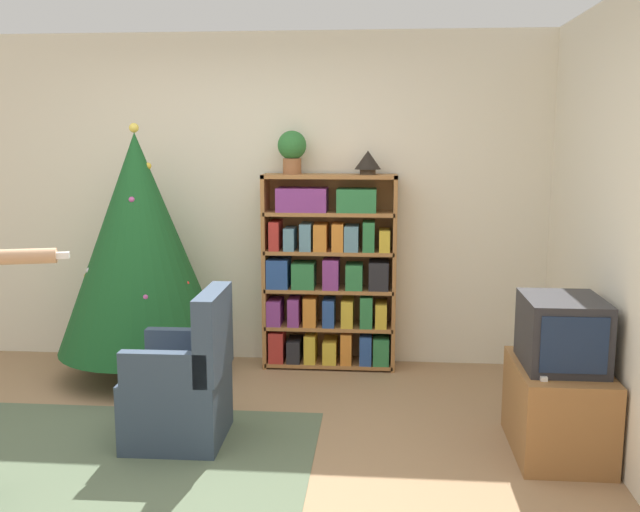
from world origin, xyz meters
The scene contains 12 objects.
ground_plane centered at (0.00, 0.00, 0.00)m, with size 14.00×14.00×0.00m, color #9E7A56.
wall_back centered at (0.00, 2.11, 1.30)m, with size 8.00×0.10×2.60m.
area_rug centered at (-0.57, 0.01, 0.00)m, with size 2.46×1.77×0.01m.
bookshelf centered at (0.61, 1.89, 0.74)m, with size 1.03×0.28×1.52m.
tv_stand centered at (2.04, 0.46, 0.26)m, with size 0.50×0.75×0.52m.
television centered at (2.04, 0.45, 0.71)m, with size 0.43×0.52×0.40m.
game_remote centered at (1.89, 0.23, 0.53)m, with size 0.04×0.12×0.02m.
christmas_tree centered at (-0.77, 1.55, 1.02)m, with size 1.23×1.23×1.90m.
armchair centered at (-0.14, 0.43, 0.32)m, with size 0.58×0.57×0.92m.
potted_plant centered at (0.34, 1.90, 1.71)m, with size 0.22×0.22×0.33m.
table_lamp centered at (0.91, 1.90, 1.62)m, with size 0.20×0.20×0.18m.
book_pile_near_tree centered at (-0.29, 1.11, 0.04)m, with size 0.24×0.18×0.09m.
Camera 1 is at (1.02, -3.53, 1.80)m, focal length 40.00 mm.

